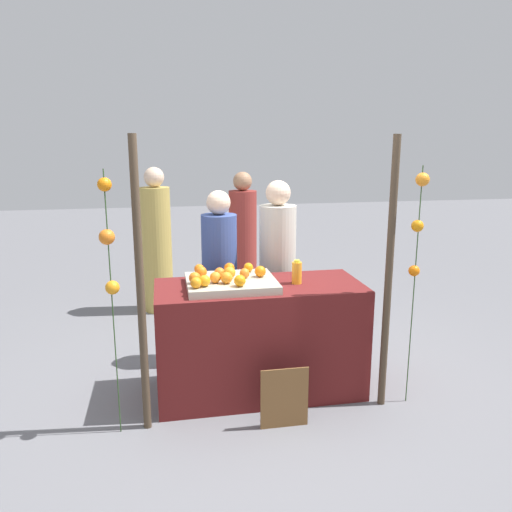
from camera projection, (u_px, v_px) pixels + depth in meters
ground_plane at (259, 390)px, 4.16m from camera, size 24.00×24.00×0.00m
stall_counter at (259, 339)px, 4.06m from camera, size 1.64×0.71×0.90m
orange_tray at (231, 283)px, 3.90m from camera, size 0.69×0.58×0.06m
orange_0 at (195, 278)px, 3.77m from camera, size 0.09×0.09×0.09m
orange_1 at (220, 273)px, 3.92m from camera, size 0.08×0.08×0.08m
orange_2 at (245, 273)px, 3.92m from camera, size 0.08×0.08×0.08m
orange_3 at (229, 268)px, 4.06m from camera, size 0.09×0.09×0.09m
orange_4 at (201, 272)px, 3.93m from camera, size 0.09×0.09×0.09m
orange_5 at (196, 283)px, 3.65m from camera, size 0.08×0.08×0.08m
orange_6 at (260, 271)px, 3.95m from camera, size 0.09×0.09×0.09m
orange_7 at (227, 278)px, 3.77m from camera, size 0.09×0.09×0.09m
orange_8 at (240, 281)px, 3.69m from camera, size 0.09×0.09×0.09m
orange_9 at (215, 277)px, 3.78m from camera, size 0.09×0.09×0.09m
orange_10 at (205, 281)px, 3.69m from camera, size 0.09×0.09×0.09m
orange_11 at (230, 273)px, 3.91m from camera, size 0.09×0.09×0.09m
orange_12 at (199, 269)px, 4.04m from camera, size 0.08×0.08×0.08m
orange_13 at (248, 267)px, 4.10m from camera, size 0.08×0.08×0.08m
juice_bottle at (297, 272)px, 3.98m from camera, size 0.08×0.08×0.19m
chalkboard_sign at (284, 398)px, 3.58m from camera, size 0.35×0.03×0.46m
vendor_left at (220, 284)px, 4.57m from camera, size 0.32×0.32×1.59m
vendor_right at (277, 277)px, 4.66m from camera, size 0.33×0.33×1.67m
crowd_person_0 at (157, 245)px, 5.94m from camera, size 0.34×0.34×1.72m
crowd_person_1 at (243, 246)px, 6.07m from camera, size 0.33×0.33×1.66m
canopy_post_left at (140, 290)px, 3.39m from camera, size 0.06×0.06×2.06m
canopy_post_right at (389, 277)px, 3.71m from camera, size 0.06×0.06×2.06m
garland_strand_left at (108, 241)px, 3.25m from camera, size 0.11×0.11×1.84m
garland_strand_right at (418, 222)px, 3.65m from camera, size 0.10×0.11×1.84m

